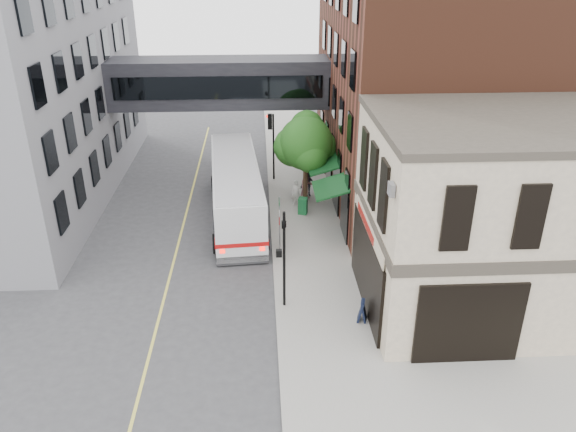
{
  "coord_description": "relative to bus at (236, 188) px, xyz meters",
  "views": [
    {
      "loc": [
        -0.53,
        -18.54,
        14.26
      ],
      "look_at": [
        0.67,
        4.07,
        3.48
      ],
      "focal_mm": 35.0,
      "sensor_mm": 36.0,
      "label": 1
    }
  ],
  "objects": [
    {
      "name": "pedestrian_b",
      "position": [
        4.28,
        1.99,
        -0.79
      ],
      "size": [
        0.98,
        0.85,
        1.7
      ],
      "primitive_type": "imported",
      "rotation": [
        0.0,
        0.0,
        0.29
      ],
      "color": "#C37E84",
      "rests_on": "sidewalk_main"
    },
    {
      "name": "traffic_signal_near",
      "position": [
        2.32,
        -9.58,
        1.19
      ],
      "size": [
        0.44,
        0.22,
        4.6
      ],
      "color": "black",
      "rests_on": "sidewalk_main"
    },
    {
      "name": "skyway_bridge",
      "position": [
        -1.05,
        6.42,
        4.71
      ],
      "size": [
        14.0,
        3.18,
        3.0
      ],
      "color": "black",
      "rests_on": "ground"
    },
    {
      "name": "lane_marking",
      "position": [
        -3.05,
        -1.58,
        -1.79
      ],
      "size": [
        0.12,
        40.0,
        0.01
      ],
      "primitive_type": "cube",
      "color": "#D8CC4C",
      "rests_on": "ground"
    },
    {
      "name": "corner_building",
      "position": [
        10.92,
        -9.58,
        2.42
      ],
      "size": [
        10.19,
        8.12,
        8.45
      ],
      "color": "tan",
      "rests_on": "ground"
    },
    {
      "name": "traffic_signal_far",
      "position": [
        2.21,
        5.42,
        1.54
      ],
      "size": [
        0.53,
        0.28,
        4.5
      ],
      "color": "black",
      "rests_on": "sidewalk_main"
    },
    {
      "name": "pedestrian_c",
      "position": [
        4.43,
        2.43,
        -0.82
      ],
      "size": [
        1.19,
        0.86,
        1.66
      ],
      "primitive_type": "imported",
      "rotation": [
        0.0,
        0.0,
        0.25
      ],
      "color": "black",
      "rests_on": "sidewalk_main"
    },
    {
      "name": "ground",
      "position": [
        1.95,
        -11.58,
        -1.79
      ],
      "size": [
        120.0,
        120.0,
        0.0
      ],
      "primitive_type": "plane",
      "color": "#38383A",
      "rests_on": "ground"
    },
    {
      "name": "pedestrian_a",
      "position": [
        3.57,
        1.0,
        -0.84
      ],
      "size": [
        0.66,
        0.51,
        1.62
      ],
      "primitive_type": "imported",
      "rotation": [
        0.0,
        0.0,
        -0.23
      ],
      "color": "beige",
      "rests_on": "sidewalk_main"
    },
    {
      "name": "brick_building",
      "position": [
        11.93,
        3.41,
        5.19
      ],
      "size": [
        13.76,
        18.0,
        14.0
      ],
      "color": "#502819",
      "rests_on": "ground"
    },
    {
      "name": "sidewalk_main",
      "position": [
        3.95,
        2.42,
        -1.72
      ],
      "size": [
        4.0,
        60.0,
        0.15
      ],
      "primitive_type": "cube",
      "color": "gray",
      "rests_on": "ground"
    },
    {
      "name": "street_sign_pole",
      "position": [
        2.34,
        -4.58,
        0.14
      ],
      "size": [
        0.08,
        0.75,
        3.0
      ],
      "color": "gray",
      "rests_on": "sidewalk_main"
    },
    {
      "name": "street_tree",
      "position": [
        4.15,
        1.63,
        2.12
      ],
      "size": [
        3.8,
        3.2,
        5.6
      ],
      "color": "#382619",
      "rests_on": "sidewalk_main"
    },
    {
      "name": "newspaper_box",
      "position": [
        3.88,
        -0.23,
        -1.14
      ],
      "size": [
        0.61,
        0.57,
        1.0
      ],
      "primitive_type": "cube",
      "rotation": [
        0.0,
        0.0,
        -0.3
      ],
      "color": "#166030",
      "rests_on": "sidewalk_main"
    },
    {
      "name": "sandwich_board",
      "position": [
        5.55,
        -10.88,
        -1.17
      ],
      "size": [
        0.46,
        0.59,
        0.94
      ],
      "primitive_type": "cube",
      "rotation": [
        0.0,
        0.0,
        -0.24
      ],
      "color": "black",
      "rests_on": "sidewalk_main"
    },
    {
      "name": "bus",
      "position": [
        0.0,
        0.0,
        0.0
      ],
      "size": [
        3.6,
        12.07,
        3.2
      ],
      "color": "silver",
      "rests_on": "ground"
    }
  ]
}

